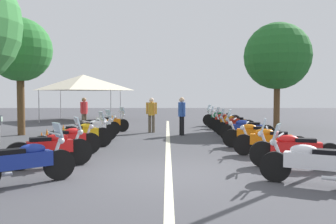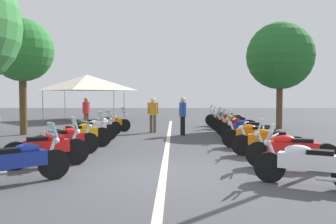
# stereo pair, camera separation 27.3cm
# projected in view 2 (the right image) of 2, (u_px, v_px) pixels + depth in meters

# --- Properties ---
(ground_plane) EXTENTS (80.00, 80.00, 0.00)m
(ground_plane) POSITION_uv_depth(u_px,v_px,m) (163.00, 175.00, 7.87)
(ground_plane) COLOR #424247
(lane_centre_stripe) EXTENTS (22.82, 0.16, 0.01)m
(lane_centre_stripe) POSITION_uv_depth(u_px,v_px,m) (168.00, 145.00, 12.62)
(lane_centre_stripe) COLOR beige
(lane_centre_stripe) RESTS_ON ground_plane
(motorcycle_left_row_0) EXTENTS (1.42, 1.73, 1.21)m
(motorcycle_left_row_0) POSITION_uv_depth(u_px,v_px,m) (19.00, 161.00, 7.01)
(motorcycle_left_row_0) COLOR black
(motorcycle_left_row_0) RESTS_ON ground_plane
(motorcycle_left_row_1) EXTENTS (1.12, 1.90, 1.23)m
(motorcycle_left_row_1) POSITION_uv_depth(u_px,v_px,m) (48.00, 148.00, 8.71)
(motorcycle_left_row_1) COLOR black
(motorcycle_left_row_1) RESTS_ON ground_plane
(motorcycle_left_row_2) EXTENTS (1.25, 1.77, 1.00)m
(motorcycle_left_row_2) POSITION_uv_depth(u_px,v_px,m) (66.00, 140.00, 10.33)
(motorcycle_left_row_2) COLOR black
(motorcycle_left_row_2) RESTS_ON ground_plane
(motorcycle_left_row_3) EXTENTS (1.19, 1.94, 1.22)m
(motorcycle_left_row_3) POSITION_uv_depth(u_px,v_px,m) (81.00, 134.00, 11.79)
(motorcycle_left_row_3) COLOR black
(motorcycle_left_row_3) RESTS_ON ground_plane
(motorcycle_left_row_4) EXTENTS (1.36, 1.85, 1.20)m
(motorcycle_left_row_4) POSITION_uv_depth(u_px,v_px,m) (92.00, 129.00, 13.51)
(motorcycle_left_row_4) COLOR black
(motorcycle_left_row_4) RESTS_ON ground_plane
(motorcycle_left_row_5) EXTENTS (1.32, 1.84, 0.98)m
(motorcycle_left_row_5) POSITION_uv_depth(u_px,v_px,m) (99.00, 126.00, 15.20)
(motorcycle_left_row_5) COLOR black
(motorcycle_left_row_5) RESTS_ON ground_plane
(motorcycle_left_row_6) EXTENTS (1.33, 1.85, 1.20)m
(motorcycle_left_row_6) POSITION_uv_depth(u_px,v_px,m) (110.00, 123.00, 16.69)
(motorcycle_left_row_6) COLOR black
(motorcycle_left_row_6) RESTS_ON ground_plane
(motorcycle_right_row_0) EXTENTS (1.08, 1.92, 1.20)m
(motorcycle_right_row_0) POSITION_uv_depth(u_px,v_px,m) (306.00, 163.00, 6.86)
(motorcycle_right_row_0) COLOR black
(motorcycle_right_row_0) RESTS_ON ground_plane
(motorcycle_right_row_1) EXTENTS (0.86, 2.16, 1.21)m
(motorcycle_right_row_1) POSITION_uv_depth(u_px,v_px,m) (291.00, 150.00, 8.48)
(motorcycle_right_row_1) COLOR black
(motorcycle_right_row_1) RESTS_ON ground_plane
(motorcycle_right_row_2) EXTENTS (0.94, 2.09, 0.99)m
(motorcycle_right_row_2) POSITION_uv_depth(u_px,v_px,m) (268.00, 141.00, 10.13)
(motorcycle_right_row_2) COLOR black
(motorcycle_right_row_2) RESTS_ON ground_plane
(motorcycle_right_row_3) EXTENTS (0.92, 2.05, 0.99)m
(motorcycle_right_row_3) POSITION_uv_depth(u_px,v_px,m) (253.00, 135.00, 11.70)
(motorcycle_right_row_3) COLOR black
(motorcycle_right_row_3) RESTS_ON ground_plane
(motorcycle_right_row_4) EXTENTS (0.98, 2.01, 1.23)m
(motorcycle_right_row_4) POSITION_uv_depth(u_px,v_px,m) (247.00, 130.00, 13.26)
(motorcycle_right_row_4) COLOR black
(motorcycle_right_row_4) RESTS_ON ground_plane
(motorcycle_right_row_5) EXTENTS (0.96, 1.95, 1.19)m
(motorcycle_right_row_5) POSITION_uv_depth(u_px,v_px,m) (239.00, 126.00, 15.01)
(motorcycle_right_row_5) COLOR black
(motorcycle_right_row_5) RESTS_ON ground_plane
(motorcycle_right_row_6) EXTENTS (1.02, 2.03, 1.19)m
(motorcycle_right_row_6) POSITION_uv_depth(u_px,v_px,m) (234.00, 123.00, 16.59)
(motorcycle_right_row_6) COLOR black
(motorcycle_right_row_6) RESTS_ON ground_plane
(motorcycle_right_row_7) EXTENTS (0.93, 1.99, 1.19)m
(motorcycle_right_row_7) POSITION_uv_depth(u_px,v_px,m) (227.00, 120.00, 18.23)
(motorcycle_right_row_7) COLOR black
(motorcycle_right_row_7) RESTS_ON ground_plane
(motorcycle_right_row_8) EXTENTS (1.09, 2.06, 1.23)m
(motorcycle_right_row_8) POSITION_uv_depth(u_px,v_px,m) (224.00, 118.00, 19.85)
(motorcycle_right_row_8) COLOR black
(motorcycle_right_row_8) RESTS_ON ground_plane
(traffic_cone_0) EXTENTS (0.36, 0.36, 0.61)m
(traffic_cone_0) POSITION_uv_depth(u_px,v_px,m) (41.00, 141.00, 11.33)
(traffic_cone_0) COLOR orange
(traffic_cone_0) RESTS_ON ground_plane
(traffic_cone_1) EXTENTS (0.36, 0.36, 0.61)m
(traffic_cone_1) POSITION_uv_depth(u_px,v_px,m) (64.00, 132.00, 14.03)
(traffic_cone_1) COLOR orange
(traffic_cone_1) RESTS_ON ground_plane
(traffic_cone_2) EXTENTS (0.36, 0.36, 0.61)m
(traffic_cone_2) POSITION_uv_depth(u_px,v_px,m) (47.00, 138.00, 12.32)
(traffic_cone_2) COLOR orange
(traffic_cone_2) RESTS_ON ground_plane
(bystander_0) EXTENTS (0.50, 0.32, 1.68)m
(bystander_0) POSITION_uv_depth(u_px,v_px,m) (183.00, 113.00, 15.51)
(bystander_0) COLOR black
(bystander_0) RESTS_ON ground_plane
(bystander_1) EXTENTS (0.49, 0.32, 1.64)m
(bystander_1) POSITION_uv_depth(u_px,v_px,m) (86.00, 111.00, 18.04)
(bystander_1) COLOR brown
(bystander_1) RESTS_ON ground_plane
(bystander_2) EXTENTS (0.32, 0.52, 1.64)m
(bystander_2) POSITION_uv_depth(u_px,v_px,m) (153.00, 112.00, 16.69)
(bystander_2) COLOR brown
(bystander_2) RESTS_ON ground_plane
(roadside_tree_1) EXTENTS (2.79, 2.79, 5.16)m
(roadside_tree_1) POSITION_uv_depth(u_px,v_px,m) (22.00, 51.00, 15.62)
(roadside_tree_1) COLOR brown
(roadside_tree_1) RESTS_ON ground_plane
(roadside_tree_2) EXTENTS (3.48, 3.48, 5.55)m
(roadside_tree_2) POSITION_uv_depth(u_px,v_px,m) (280.00, 56.00, 18.34)
(roadside_tree_2) COLOR brown
(roadside_tree_2) RESTS_ON ground_plane
(event_tent) EXTENTS (5.11, 5.11, 3.20)m
(event_tent) POSITION_uv_depth(u_px,v_px,m) (87.00, 83.00, 24.88)
(event_tent) COLOR beige
(event_tent) RESTS_ON ground_plane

